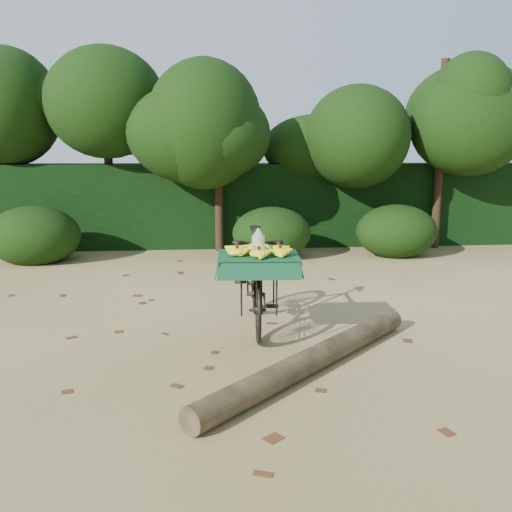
{
  "coord_description": "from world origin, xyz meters",
  "views": [
    {
      "loc": [
        0.28,
        -6.09,
        2.04
      ],
      "look_at": [
        0.78,
        -0.34,
        0.94
      ],
      "focal_mm": 38.0,
      "sensor_mm": 36.0,
      "label": 1
    }
  ],
  "objects": [
    {
      "name": "ground",
      "position": [
        0.0,
        0.0,
        0.0
      ],
      "size": [
        80.0,
        80.0,
        0.0
      ],
      "primitive_type": "plane",
      "color": "tan",
      "rests_on": "ground"
    },
    {
      "name": "leaf_litter",
      "position": [
        0.0,
        0.65,
        0.01
      ],
      "size": [
        7.0,
        7.3,
        0.01
      ],
      "primitive_type": null,
      "color": "#542F16",
      "rests_on": "ground"
    },
    {
      "name": "fallen_log",
      "position": [
        1.26,
        -1.29,
        0.12
      ],
      "size": [
        2.46,
        2.45,
        0.23
      ],
      "primitive_type": "cylinder",
      "rotation": [
        1.57,
        0.0,
        -0.79
      ],
      "color": "brown",
      "rests_on": "ground"
    },
    {
      "name": "hedge_backdrop",
      "position": [
        0.0,
        6.3,
        0.9
      ],
      "size": [
        26.0,
        1.8,
        1.8
      ],
      "primitive_type": "cube",
      "color": "black",
      "rests_on": "ground"
    },
    {
      "name": "vendor_bicycle",
      "position": [
        0.82,
        0.06,
        0.61
      ],
      "size": [
        0.88,
        1.98,
        1.18
      ],
      "rotation": [
        0.0,
        0.0,
        -0.05
      ],
      "color": "black",
      "rests_on": "ground"
    },
    {
      "name": "bush_clumps",
      "position": [
        0.5,
        4.3,
        0.45
      ],
      "size": [
        8.8,
        1.7,
        0.9
      ],
      "primitive_type": null,
      "color": "black",
      "rests_on": "ground"
    },
    {
      "name": "tree_row",
      "position": [
        -0.65,
        5.5,
        2.0
      ],
      "size": [
        14.5,
        2.0,
        4.0
      ],
      "primitive_type": null,
      "color": "black",
      "rests_on": "ground"
    }
  ]
}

